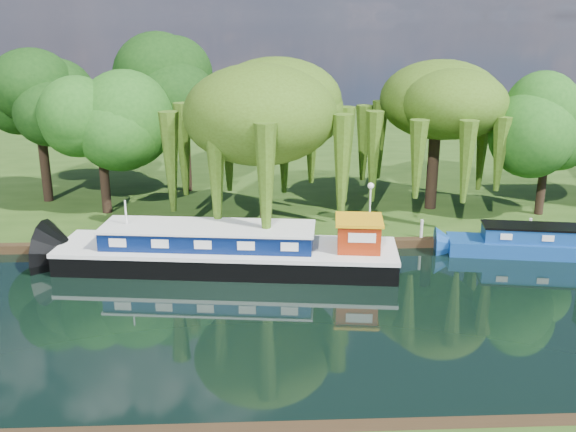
{
  "coord_description": "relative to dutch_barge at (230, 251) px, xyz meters",
  "views": [
    {
      "loc": [
        -5.74,
        -24.31,
        11.99
      ],
      "look_at": [
        -4.43,
        5.09,
        2.8
      ],
      "focal_mm": 40.0,
      "sensor_mm": 36.0,
      "label": 1
    }
  ],
  "objects": [
    {
      "name": "tree_far_mid",
      "position": [
        -3.51,
        13.33,
        6.23
      ],
      "size": [
        5.91,
        5.91,
        9.67
      ],
      "color": "black",
      "rests_on": "far_bank"
    },
    {
      "name": "tree_far_back",
      "position": [
        -12.31,
        11.15,
        5.66
      ],
      "size": [
        5.19,
        5.19,
        8.72
      ],
      "color": "black",
      "rests_on": "far_bank"
    },
    {
      "name": "lamppost",
      "position": [
        7.79,
        4.93,
        1.55
      ],
      "size": [
        0.36,
        0.36,
        2.56
      ],
      "color": "silver",
      "rests_on": "far_bank"
    },
    {
      "name": "tree_far_left",
      "position": [
        -7.89,
        8.33,
        5.22
      ],
      "size": [
        5.12,
        5.12,
        8.24
      ],
      "color": "black",
      "rests_on": "far_bank"
    },
    {
      "name": "far_bank",
      "position": [
        7.29,
        28.43,
        -0.65
      ],
      "size": [
        120.0,
        52.0,
        0.45
      ],
      "primitive_type": "cube",
      "color": "#213D10",
      "rests_on": "ground"
    },
    {
      "name": "tree_far_right",
      "position": [
        18.51,
        6.83,
        4.63
      ],
      "size": [
        4.48,
        4.48,
        7.34
      ],
      "color": "black",
      "rests_on": "far_bank"
    },
    {
      "name": "willow_left",
      "position": [
        1.85,
        5.1,
        6.06
      ],
      "size": [
        7.45,
        7.45,
        8.93
      ],
      "color": "black",
      "rests_on": "far_bank"
    },
    {
      "name": "ground",
      "position": [
        7.29,
        -5.57,
        -0.87
      ],
      "size": [
        120.0,
        120.0,
        0.0
      ],
      "primitive_type": "plane",
      "color": "black"
    },
    {
      "name": "narrowboat",
      "position": [
        17.31,
        0.87,
        -0.26
      ],
      "size": [
        11.96,
        3.9,
        1.72
      ],
      "rotation": [
        0.0,
        0.0,
        -0.17
      ],
      "color": "navy",
      "rests_on": "ground"
    },
    {
      "name": "mooring_posts",
      "position": [
        6.79,
        2.83,
        0.08
      ],
      "size": [
        19.16,
        0.16,
        1.0
      ],
      "color": "silver",
      "rests_on": "far_bank"
    },
    {
      "name": "dutch_barge",
      "position": [
        0.0,
        0.0,
        0.0
      ],
      "size": [
        17.02,
        5.65,
        3.52
      ],
      "rotation": [
        0.0,
        0.0,
        -0.11
      ],
      "color": "black",
      "rests_on": "ground"
    },
    {
      "name": "willow_right",
      "position": [
        12.22,
        8.38,
        5.53
      ],
      "size": [
        6.7,
        6.7,
        8.16
      ],
      "color": "black",
      "rests_on": "far_bank"
    }
  ]
}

